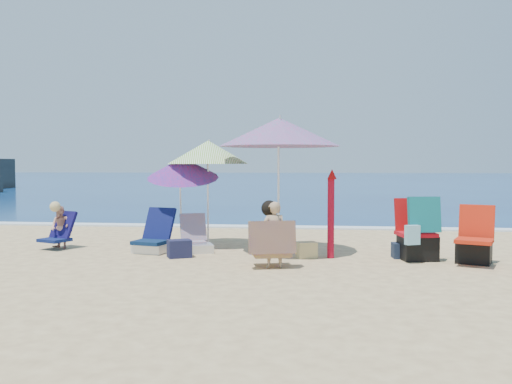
# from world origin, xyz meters

# --- Properties ---
(ground) EXTENTS (120.00, 120.00, 0.00)m
(ground) POSITION_xyz_m (0.00, 0.00, 0.00)
(ground) COLOR #D8BC84
(ground) RESTS_ON ground
(sea) EXTENTS (120.00, 80.00, 0.12)m
(sea) POSITION_xyz_m (0.00, 45.00, -0.05)
(sea) COLOR navy
(sea) RESTS_ON ground
(foam) EXTENTS (120.00, 0.50, 0.04)m
(foam) POSITION_xyz_m (0.00, 5.10, 0.02)
(foam) COLOR white
(foam) RESTS_ON ground
(umbrella_turquoise) EXTENTS (2.40, 2.40, 2.42)m
(umbrella_turquoise) POSITION_xyz_m (0.08, 1.30, 2.13)
(umbrella_turquoise) COLOR white
(umbrella_turquoise) RESTS_ON ground
(umbrella_striped) EXTENTS (1.91, 1.91, 2.06)m
(umbrella_striped) POSITION_xyz_m (-1.33, 1.99, 1.80)
(umbrella_striped) COLOR white
(umbrella_striped) RESTS_ON ground
(umbrella_blue) EXTENTS (1.55, 1.60, 1.84)m
(umbrella_blue) POSITION_xyz_m (-1.77, 1.80, 1.51)
(umbrella_blue) COLOR white
(umbrella_blue) RESTS_ON ground
(furled_umbrella) EXTENTS (0.17, 0.18, 1.50)m
(furled_umbrella) POSITION_xyz_m (0.97, 0.92, 0.82)
(furled_umbrella) COLOR #A50B20
(furled_umbrella) RESTS_ON ground
(chair_navy) EXTENTS (0.71, 0.83, 0.78)m
(chair_navy) POSITION_xyz_m (-2.17, 1.21, 0.21)
(chair_navy) COLOR #0B2041
(chair_navy) RESTS_ON ground
(chair_rainbow) EXTENTS (0.74, 0.77, 0.67)m
(chair_rainbow) POSITION_xyz_m (-1.43, 1.33, 0.18)
(chair_rainbow) COLOR #DB4D5B
(chair_rainbow) RESTS_ON ground
(camp_chair_left) EXTENTS (0.75, 0.94, 0.93)m
(camp_chair_left) POSITION_xyz_m (3.22, 0.69, 0.28)
(camp_chair_left) COLOR red
(camp_chair_left) RESTS_ON ground
(camp_chair_right) EXTENTS (0.69, 0.84, 1.06)m
(camp_chair_right) POSITION_xyz_m (2.38, 0.90, 0.38)
(camp_chair_right) COLOR red
(camp_chair_right) RESTS_ON ground
(person_center) EXTENTS (0.74, 0.67, 1.02)m
(person_center) POSITION_xyz_m (0.07, -0.03, 0.50)
(person_center) COLOR tan
(person_center) RESTS_ON ground
(person_left) EXTENTS (0.66, 0.70, 0.89)m
(person_left) POSITION_xyz_m (-4.04, 1.41, 0.40)
(person_left) COLOR tan
(person_left) RESTS_ON ground
(bag_navy_a) EXTENTS (0.47, 0.42, 0.30)m
(bag_navy_a) POSITION_xyz_m (-1.57, 0.71, 0.15)
(bag_navy_a) COLOR #191B38
(bag_navy_a) RESTS_ON ground
(bag_tan) EXTENTS (0.37, 0.31, 0.27)m
(bag_tan) POSITION_xyz_m (0.57, 0.90, 0.14)
(bag_tan) COLOR tan
(bag_tan) RESTS_ON ground
(bag_navy_b) EXTENTS (0.36, 0.29, 0.26)m
(bag_navy_b) POSITION_xyz_m (2.17, 1.06, 0.13)
(bag_navy_b) COLOR #182236
(bag_navy_b) RESTS_ON ground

